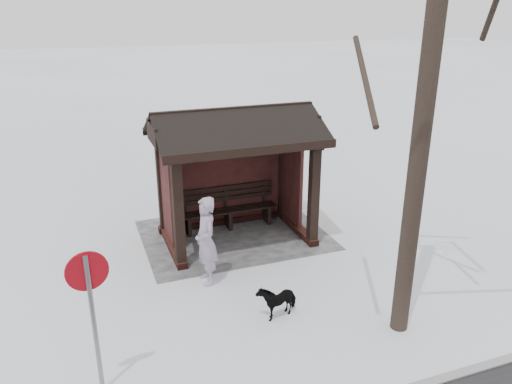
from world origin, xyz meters
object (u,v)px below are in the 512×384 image
bus_shelter (233,147)px  pedestrian (206,241)px  road_sign (90,293)px  dog (277,299)px

bus_shelter → pedestrian: 2.49m
road_sign → bus_shelter: bearing=-136.4°
pedestrian → road_sign: bearing=-45.3°
pedestrian → dog: pedestrian is taller
pedestrian → dog: 1.82m
bus_shelter → road_sign: bearing=51.3°
bus_shelter → pedestrian: size_ratio=2.03×
dog → pedestrian: bearing=-166.8°
pedestrian → bus_shelter: bearing=145.1°
pedestrian → dog: size_ratio=2.44×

